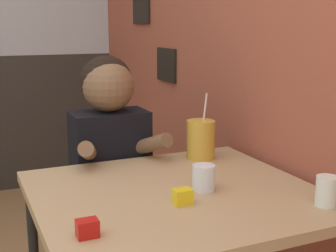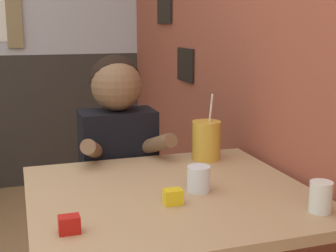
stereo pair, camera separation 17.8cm
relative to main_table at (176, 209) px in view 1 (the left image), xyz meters
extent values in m
cube|color=#9E4C38|center=(0.55, 1.12, 0.65)|extent=(0.06, 4.74, 2.70)
cube|color=black|center=(0.51, 1.67, 0.77)|extent=(0.02, 0.29, 0.25)
cube|color=black|center=(0.51, 1.24, 0.40)|extent=(0.02, 0.26, 0.20)
cube|color=tan|center=(0.00, 0.00, 0.05)|extent=(0.97, 0.91, 0.04)
cylinder|color=black|center=(0.45, 0.41, -0.33)|extent=(0.04, 0.04, 0.73)
cube|color=black|center=(-0.06, 0.58, 0.02)|extent=(0.34, 0.20, 0.48)
sphere|color=black|center=(-0.06, 0.61, 0.39)|extent=(0.23, 0.23, 0.23)
sphere|color=brown|center=(-0.06, 0.58, 0.37)|extent=(0.23, 0.23, 0.23)
cylinder|color=brown|center=(-0.20, 0.44, 0.12)|extent=(0.14, 0.27, 0.15)
cylinder|color=brown|center=(0.07, 0.44, 0.12)|extent=(0.14, 0.27, 0.15)
cylinder|color=gold|center=(0.27, 0.33, 0.15)|extent=(0.12, 0.12, 0.17)
cylinder|color=white|center=(0.29, 0.33, 0.28)|extent=(0.01, 0.04, 0.14)
cylinder|color=silver|center=(0.09, -0.03, 0.11)|extent=(0.08, 0.08, 0.09)
cylinder|color=silver|center=(0.39, -0.32, 0.12)|extent=(0.07, 0.07, 0.10)
cube|color=#B7140F|center=(-0.38, -0.23, 0.09)|extent=(0.06, 0.04, 0.05)
cube|color=yellow|center=(-0.03, -0.12, 0.09)|extent=(0.06, 0.04, 0.05)
camera|label=1|loc=(-0.66, -1.41, 0.64)|focal=50.00mm
camera|label=2|loc=(-0.49, -1.47, 0.64)|focal=50.00mm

